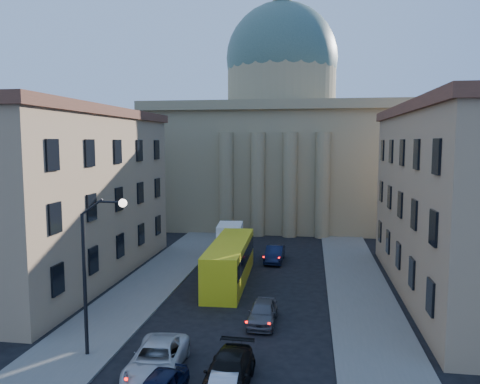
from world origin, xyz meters
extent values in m
cube|color=#63615A|center=(-8.50, 18.00, 0.07)|extent=(5.00, 60.00, 0.15)
cube|color=#63615A|center=(8.50, 18.00, 0.07)|extent=(5.00, 60.00, 0.15)
cube|color=#8E7D57|center=(0.00, 56.00, 8.00)|extent=(34.00, 26.00, 16.00)
cube|color=#8E7D57|center=(0.00, 56.00, 16.40)|extent=(35.50, 27.50, 1.20)
cylinder|color=#8E7D57|center=(0.00, 56.00, 20.00)|extent=(16.00, 16.00, 8.00)
sphere|color=#4E6A5E|center=(0.00, 56.00, 24.00)|extent=(16.40, 16.40, 16.40)
cube|color=#8E7D57|center=(-21.00, 54.00, 5.50)|extent=(13.00, 13.00, 11.00)
cone|color=brown|center=(-21.00, 54.00, 13.00)|extent=(26.02, 26.02, 4.00)
cube|color=#8E7D57|center=(21.00, 54.00, 5.50)|extent=(13.00, 13.00, 11.00)
cone|color=brown|center=(21.00, 54.00, 13.00)|extent=(26.02, 26.02, 4.00)
cylinder|color=#8E7D57|center=(-6.00, 42.80, 6.50)|extent=(1.80, 1.80, 13.00)
cylinder|color=#8E7D57|center=(-2.00, 42.80, 6.50)|extent=(1.80, 1.80, 13.00)
cylinder|color=#8E7D57|center=(2.00, 42.80, 6.50)|extent=(1.80, 1.80, 13.00)
cylinder|color=#8E7D57|center=(6.00, 42.80, 6.50)|extent=(1.80, 1.80, 13.00)
cube|color=#A17E5E|center=(-17.00, 22.00, 7.00)|extent=(11.00, 26.00, 14.00)
cube|color=brown|center=(-17.00, 22.00, 14.30)|extent=(11.60, 26.60, 0.80)
cube|color=#A17E5E|center=(17.00, 22.00, 7.00)|extent=(11.00, 26.00, 14.00)
cylinder|color=black|center=(-7.50, 8.00, 4.00)|extent=(0.20, 0.20, 8.00)
cylinder|color=black|center=(-6.95, 8.00, 8.35)|extent=(1.30, 0.12, 0.96)
cylinder|color=black|center=(-5.95, 8.00, 8.65)|extent=(1.30, 0.12, 0.12)
sphere|color=white|center=(-5.20, 8.00, 8.60)|extent=(0.44, 0.44, 0.44)
imported|color=silver|center=(-3.05, 6.72, 0.77)|extent=(2.95, 5.73, 1.55)
imported|color=black|center=(0.80, 5.81, 0.77)|extent=(2.30, 5.34, 1.53)
imported|color=#505155|center=(1.61, 14.18, 0.74)|extent=(1.81, 4.39, 1.49)
imported|color=black|center=(1.15, 30.11, 0.79)|extent=(1.83, 4.83, 1.57)
cube|color=yellow|center=(-2.07, 22.82, 1.74)|extent=(3.14, 12.39, 3.47)
cube|color=black|center=(-2.07, 22.82, 2.29)|extent=(3.19, 11.72, 1.23)
cylinder|color=black|center=(-3.06, 18.31, 0.56)|extent=(0.37, 1.13, 1.12)
cylinder|color=black|center=(-0.83, 18.37, 0.56)|extent=(0.37, 1.13, 1.12)
cylinder|color=black|center=(-3.31, 27.26, 0.56)|extent=(0.37, 1.13, 1.12)
cylinder|color=black|center=(-1.08, 27.32, 0.56)|extent=(0.37, 1.13, 1.12)
cube|color=white|center=(-3.33, 28.81, 1.23)|extent=(2.58, 2.67, 2.46)
cube|color=black|center=(-3.21, 27.64, 1.53)|extent=(2.25, 0.34, 1.13)
cube|color=white|center=(-3.59, 31.57, 1.79)|extent=(2.85, 4.51, 3.17)
cylinder|color=black|center=(-4.31, 28.31, 0.46)|extent=(0.37, 0.94, 0.92)
cylinder|color=black|center=(-2.27, 28.50, 0.46)|extent=(0.37, 0.94, 0.92)
cylinder|color=black|center=(-4.69, 32.39, 0.46)|extent=(0.37, 0.94, 0.92)
cylinder|color=black|center=(-2.66, 32.58, 0.46)|extent=(0.37, 0.94, 0.92)
camera|label=1|loc=(4.58, -15.18, 11.80)|focal=35.00mm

